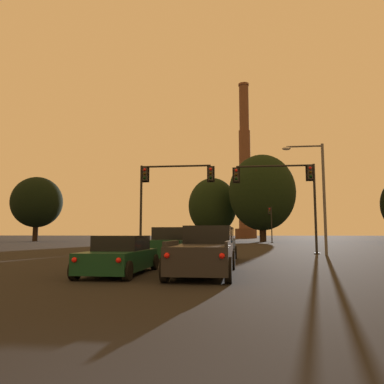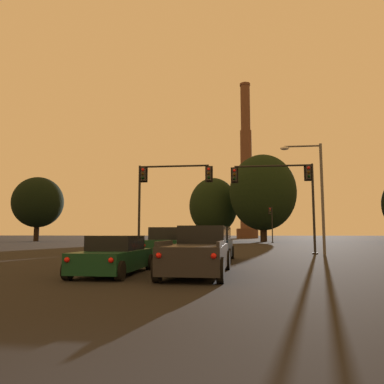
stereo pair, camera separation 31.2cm
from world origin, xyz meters
TOP-DOWN VIEW (x-y plane):
  - sedan_left_lane_second at (-3.44, 11.04)m, footprint 2.02×4.72m
  - pickup_truck_center_lane_second at (-0.31, 11.40)m, footprint 2.25×5.53m
  - suv_left_lane_front at (-2.88, 19.01)m, footprint 2.31×4.98m
  - suv_center_lane_front at (-0.24, 18.33)m, footprint 2.22×4.95m
  - traffic_light_overhead_left at (-4.57, 25.17)m, footprint 5.85×0.50m
  - traffic_light_far_right at (6.45, 60.88)m, footprint 0.78×0.50m
  - traffic_light_overhead_right at (4.73, 26.08)m, footprint 6.32×0.50m
  - street_lamp at (6.62, 24.70)m, footprint 2.96×0.36m
  - smokestack at (3.66, 122.02)m, footprint 7.08×7.08m
  - treeline_far_left at (-4.14, 74.43)m, footprint 9.98×8.98m
  - treeline_left_mid at (5.62, 68.50)m, footprint 12.47×11.22m
  - treeline_right_mid at (-38.59, 66.96)m, footprint 10.09×9.08m

SIDE VIEW (x-z plane):
  - sedan_left_lane_second at x=-3.44m, z-range -0.05..1.38m
  - pickup_truck_center_lane_second at x=-0.31m, z-range -0.11..1.71m
  - suv_left_lane_front at x=-2.88m, z-range -0.03..1.83m
  - suv_center_lane_front at x=-0.24m, z-range -0.03..1.83m
  - traffic_light_far_right at x=6.45m, z-range 0.93..6.92m
  - street_lamp at x=6.62m, z-range 0.93..8.89m
  - traffic_light_overhead_left at x=-4.57m, z-range 1.79..8.53m
  - traffic_light_overhead_right at x=4.73m, z-range 1.81..8.57m
  - treeline_far_left at x=-4.14m, z-range 0.70..13.73m
  - treeline_right_mid at x=-38.59m, z-range 1.35..14.10m
  - treeline_left_mid at x=5.62m, z-range 1.03..17.49m
  - smokestack at x=3.66m, z-range -5.70..47.02m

